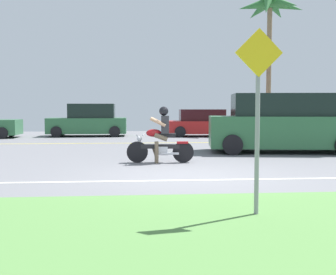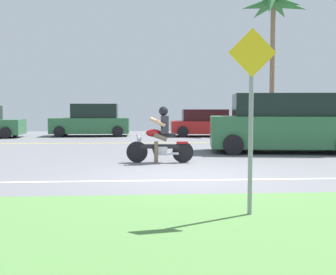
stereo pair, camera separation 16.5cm
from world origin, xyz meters
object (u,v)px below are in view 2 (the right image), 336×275
suv_nearby (285,124)px  parked_car_1 (92,121)px  parked_car_3 (322,122)px  parked_car_2 (208,124)px  motorcyclist (161,139)px  palm_tree_0 (274,11)px  street_sign (251,104)px

suv_nearby → parked_car_1: suv_nearby is taller
parked_car_3 → parked_car_2: bearing=163.0°
motorcyclist → parked_car_3: (8.47, 8.90, 0.15)m
parked_car_2 → parked_car_3: size_ratio=0.94×
motorcyclist → palm_tree_0: bearing=60.1°
palm_tree_0 → street_sign: bearing=-108.8°
parked_car_3 → street_sign: bearing=-117.3°
suv_nearby → palm_tree_0: 11.87m
motorcyclist → parked_car_2: motorcyclist is taller
suv_nearby → palm_tree_0: bearing=74.2°
parked_car_1 → parked_car_3: parked_car_3 is taller
parked_car_2 → parked_car_3: (5.46, -1.66, 0.12)m
parked_car_1 → palm_tree_0: bearing=6.2°
parked_car_2 → street_sign: (-2.13, -16.35, 0.84)m
palm_tree_0 → street_sign: (-6.14, -17.99, -5.42)m
suv_nearby → parked_car_3: bearing=57.1°
parked_car_1 → palm_tree_0: size_ratio=0.50×
suv_nearby → parked_car_1: size_ratio=1.26×
parked_car_2 → palm_tree_0: palm_tree_0 is taller
parked_car_3 → street_sign: (-7.59, -14.68, 0.72)m
motorcyclist → parked_car_3: 12.29m
motorcyclist → suv_nearby: size_ratio=0.35×
parked_car_1 → parked_car_3: bearing=-10.8°
suv_nearby → motorcyclist: bearing=-150.9°
parked_car_1 → street_sign: size_ratio=1.64×
suv_nearby → parked_car_2: (-1.22, 8.21, -0.28)m
motorcyclist → suv_nearby: 4.85m
motorcyclist → suv_nearby: (4.23, 2.36, 0.31)m
motorcyclist → palm_tree_0: palm_tree_0 is taller
motorcyclist → parked_car_3: parked_car_3 is taller
parked_car_1 → street_sign: (3.96, -16.90, 0.72)m
parked_car_1 → parked_car_2: size_ratio=1.00×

